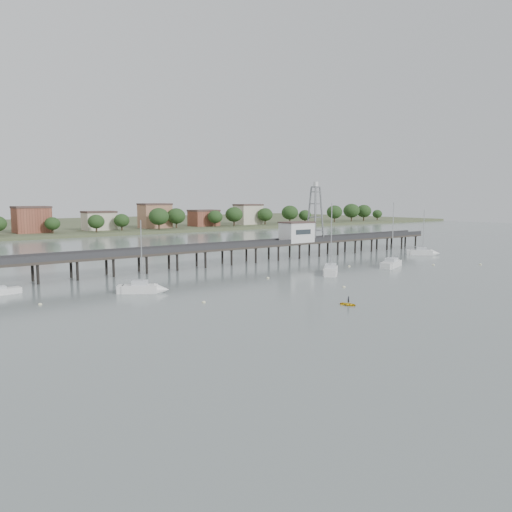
{
  "coord_description": "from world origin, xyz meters",
  "views": [
    {
      "loc": [
        -60.32,
        -35.09,
        15.23
      ],
      "look_at": [
        -1.75,
        42.0,
        4.0
      ],
      "focal_mm": 35.0,
      "sensor_mm": 36.0,
      "label": 1
    }
  ],
  "objects_px": {
    "pier": "(214,249)",
    "sailboat_b": "(147,289)",
    "sailboat_d": "(393,263)",
    "sailboat_c": "(331,270)",
    "yellow_dinghy": "(348,305)",
    "sailboat_e": "(426,253)",
    "white_tender": "(6,291)",
    "lattice_tower": "(315,214)"
  },
  "relations": [
    {
      "from": "sailboat_d",
      "to": "white_tender",
      "type": "relative_size",
      "value": 3.56
    },
    {
      "from": "pier",
      "to": "sailboat_b",
      "type": "xyz_separation_m",
      "value": [
        -26.25,
        -21.01,
        -3.15
      ]
    },
    {
      "from": "pier",
      "to": "sailboat_d",
      "type": "xyz_separation_m",
      "value": [
        31.85,
        -25.08,
        -3.16
      ]
    },
    {
      "from": "yellow_dinghy",
      "to": "lattice_tower",
      "type": "bearing_deg",
      "value": 35.22
    },
    {
      "from": "pier",
      "to": "sailboat_d",
      "type": "height_order",
      "value": "sailboat_d"
    },
    {
      "from": "white_tender",
      "to": "yellow_dinghy",
      "type": "height_order",
      "value": "white_tender"
    },
    {
      "from": "sailboat_d",
      "to": "lattice_tower",
      "type": "bearing_deg",
      "value": 70.45
    },
    {
      "from": "lattice_tower",
      "to": "yellow_dinghy",
      "type": "relative_size",
      "value": 6.37
    },
    {
      "from": "sailboat_c",
      "to": "yellow_dinghy",
      "type": "distance_m",
      "value": 31.4
    },
    {
      "from": "pier",
      "to": "white_tender",
      "type": "relative_size",
      "value": 35.17
    },
    {
      "from": "pier",
      "to": "yellow_dinghy",
      "type": "relative_size",
      "value": 61.69
    },
    {
      "from": "lattice_tower",
      "to": "sailboat_e",
      "type": "relative_size",
      "value": 1.2
    },
    {
      "from": "lattice_tower",
      "to": "white_tender",
      "type": "xyz_separation_m",
      "value": [
        -76.18,
        -8.48,
        -10.61
      ]
    },
    {
      "from": "sailboat_b",
      "to": "sailboat_d",
      "type": "xyz_separation_m",
      "value": [
        58.11,
        -4.07,
        -0.01
      ]
    },
    {
      "from": "pier",
      "to": "sailboat_c",
      "type": "bearing_deg",
      "value": -60.63
    },
    {
      "from": "sailboat_e",
      "to": "sailboat_c",
      "type": "bearing_deg",
      "value": -121.24
    },
    {
      "from": "sailboat_d",
      "to": "white_tender",
      "type": "xyz_separation_m",
      "value": [
        -76.53,
        16.6,
        -0.14
      ]
    },
    {
      "from": "sailboat_b",
      "to": "sailboat_e",
      "type": "distance_m",
      "value": 83.67
    },
    {
      "from": "sailboat_b",
      "to": "sailboat_c",
      "type": "relative_size",
      "value": 0.82
    },
    {
      "from": "lattice_tower",
      "to": "yellow_dinghy",
      "type": "bearing_deg",
      "value": -129.42
    },
    {
      "from": "sailboat_c",
      "to": "yellow_dinghy",
      "type": "relative_size",
      "value": 6.23
    },
    {
      "from": "sailboat_e",
      "to": "white_tender",
      "type": "distance_m",
      "value": 102.26
    },
    {
      "from": "lattice_tower",
      "to": "white_tender",
      "type": "height_order",
      "value": "lattice_tower"
    },
    {
      "from": "sailboat_e",
      "to": "yellow_dinghy",
      "type": "relative_size",
      "value": 5.31
    },
    {
      "from": "lattice_tower",
      "to": "white_tender",
      "type": "bearing_deg",
      "value": -173.65
    },
    {
      "from": "lattice_tower",
      "to": "sailboat_c",
      "type": "bearing_deg",
      "value": -127.54
    },
    {
      "from": "sailboat_e",
      "to": "pier",
      "type": "bearing_deg",
      "value": -146.64
    },
    {
      "from": "white_tender",
      "to": "yellow_dinghy",
      "type": "xyz_separation_m",
      "value": [
        37.31,
        -38.8,
        -0.49
      ]
    },
    {
      "from": "sailboat_d",
      "to": "yellow_dinghy",
      "type": "relative_size",
      "value": 6.25
    },
    {
      "from": "lattice_tower",
      "to": "sailboat_e",
      "type": "xyz_separation_m",
      "value": [
        25.79,
        -16.26,
        -10.46
      ]
    },
    {
      "from": "sailboat_b",
      "to": "yellow_dinghy",
      "type": "xyz_separation_m",
      "value": [
        18.88,
        -26.27,
        -0.65
      ]
    },
    {
      "from": "sailboat_e",
      "to": "yellow_dinghy",
      "type": "xyz_separation_m",
      "value": [
        -64.66,
        -31.02,
        -0.64
      ]
    },
    {
      "from": "sailboat_b",
      "to": "white_tender",
      "type": "height_order",
      "value": "sailboat_b"
    },
    {
      "from": "lattice_tower",
      "to": "sailboat_e",
      "type": "bearing_deg",
      "value": -32.23
    },
    {
      "from": "pier",
      "to": "white_tender",
      "type": "distance_m",
      "value": 45.6
    },
    {
      "from": "sailboat_e",
      "to": "yellow_dinghy",
      "type": "distance_m",
      "value": 71.72
    },
    {
      "from": "sailboat_c",
      "to": "white_tender",
      "type": "relative_size",
      "value": 3.55
    },
    {
      "from": "sailboat_d",
      "to": "sailboat_b",
      "type": "bearing_deg",
      "value": 155.64
    },
    {
      "from": "sailboat_e",
      "to": "sailboat_d",
      "type": "height_order",
      "value": "sailboat_d"
    },
    {
      "from": "yellow_dinghy",
      "to": "sailboat_e",
      "type": "bearing_deg",
      "value": 10.28
    },
    {
      "from": "pier",
      "to": "sailboat_d",
      "type": "distance_m",
      "value": 40.66
    },
    {
      "from": "pier",
      "to": "lattice_tower",
      "type": "relative_size",
      "value": 9.68
    }
  ]
}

